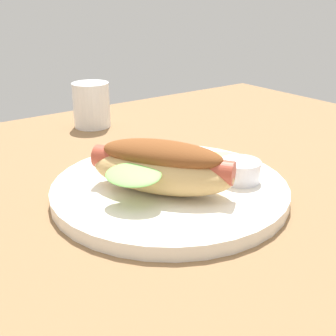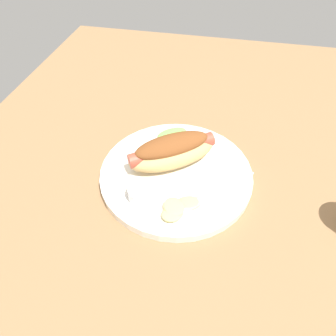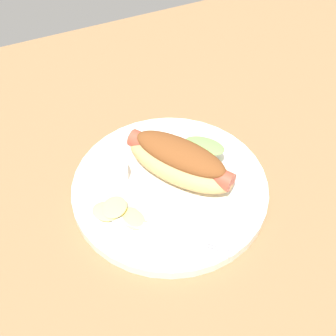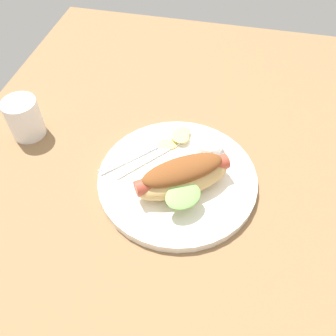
{
  "view_description": "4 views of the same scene",
  "coord_description": "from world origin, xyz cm",
  "px_view_note": "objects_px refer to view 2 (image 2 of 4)",
  "views": [
    {
      "loc": [
        24.01,
        36.09,
        22.54
      ],
      "look_at": [
        -1.87,
        0.6,
        4.49
      ],
      "focal_mm": 45.73,
      "sensor_mm": 36.0,
      "label": 1
    },
    {
      "loc": [
        -41.62,
        -7.76,
        42.61
      ],
      "look_at": [
        -4.88,
        0.01,
        3.62
      ],
      "focal_mm": 32.81,
      "sensor_mm": 36.0,
      "label": 2
    },
    {
      "loc": [
        -20.4,
        -39.46,
        53.09
      ],
      "look_at": [
        -3.31,
        -0.23,
        4.12
      ],
      "focal_mm": 49.9,
      "sensor_mm": 36.0,
      "label": 3
    },
    {
      "loc": [
        35.62,
        5.87,
        51.41
      ],
      "look_at": [
        -2.53,
        -2.71,
        4.51
      ],
      "focal_mm": 38.85,
      "sensor_mm": 36.0,
      "label": 4
    }
  ],
  "objects_px": {
    "sauce_ramekin": "(142,193)",
    "knife": "(203,189)",
    "hot_dog": "(171,150)",
    "fork": "(216,192)",
    "plate": "(176,174)",
    "chips_pile": "(179,207)"
  },
  "relations": [
    {
      "from": "sauce_ramekin",
      "to": "knife",
      "type": "bearing_deg",
      "value": -68.51
    },
    {
      "from": "hot_dog",
      "to": "fork",
      "type": "distance_m",
      "value": 0.11
    },
    {
      "from": "fork",
      "to": "plate",
      "type": "bearing_deg",
      "value": 108.1
    },
    {
      "from": "knife",
      "to": "chips_pile",
      "type": "distance_m",
      "value": 0.06
    },
    {
      "from": "fork",
      "to": "chips_pile",
      "type": "distance_m",
      "value": 0.07
    },
    {
      "from": "hot_dog",
      "to": "chips_pile",
      "type": "xyz_separation_m",
      "value": [
        -0.11,
        -0.04,
        -0.02
      ]
    },
    {
      "from": "sauce_ramekin",
      "to": "knife",
      "type": "relative_size",
      "value": 0.31
    },
    {
      "from": "hot_dog",
      "to": "chips_pile",
      "type": "relative_size",
      "value": 2.28
    },
    {
      "from": "hot_dog",
      "to": "sauce_ramekin",
      "type": "distance_m",
      "value": 0.1
    },
    {
      "from": "plate",
      "to": "sauce_ramekin",
      "type": "relative_size",
      "value": 5.77
    },
    {
      "from": "sauce_ramekin",
      "to": "hot_dog",
      "type": "bearing_deg",
      "value": -17.77
    },
    {
      "from": "hot_dog",
      "to": "chips_pile",
      "type": "bearing_deg",
      "value": -105.99
    },
    {
      "from": "plate",
      "to": "knife",
      "type": "distance_m",
      "value": 0.06
    },
    {
      "from": "plate",
      "to": "fork",
      "type": "distance_m",
      "value": 0.09
    },
    {
      "from": "knife",
      "to": "chips_pile",
      "type": "relative_size",
      "value": 2.08
    },
    {
      "from": "sauce_ramekin",
      "to": "fork",
      "type": "relative_size",
      "value": 0.38
    },
    {
      "from": "sauce_ramekin",
      "to": "knife",
      "type": "xyz_separation_m",
      "value": [
        0.04,
        -0.1,
        -0.01
      ]
    },
    {
      "from": "fork",
      "to": "knife",
      "type": "relative_size",
      "value": 0.8
    },
    {
      "from": "plate",
      "to": "knife",
      "type": "xyz_separation_m",
      "value": [
        -0.03,
        -0.05,
        0.01
      ]
    },
    {
      "from": "knife",
      "to": "plate",
      "type": "bearing_deg",
      "value": 98.62
    },
    {
      "from": "hot_dog",
      "to": "fork",
      "type": "height_order",
      "value": "hot_dog"
    },
    {
      "from": "plate",
      "to": "chips_pile",
      "type": "height_order",
      "value": "chips_pile"
    }
  ]
}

